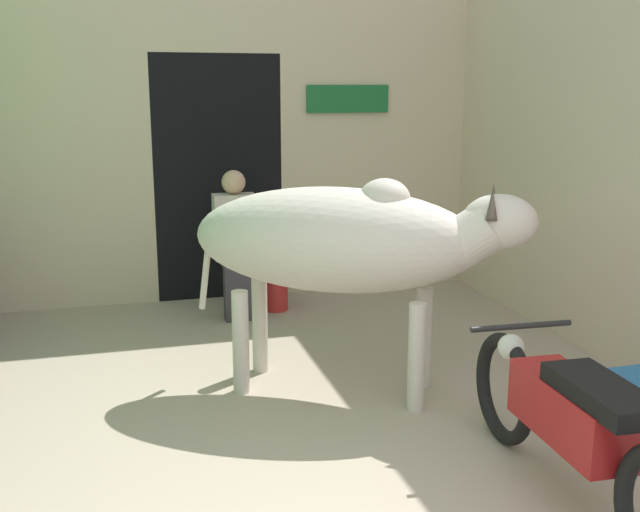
{
  "coord_description": "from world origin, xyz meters",
  "views": [
    {
      "loc": [
        -1.08,
        -2.04,
        1.98
      ],
      "look_at": [
        0.11,
        2.25,
        0.99
      ],
      "focal_mm": 42.0,
      "sensor_mm": 36.0,
      "label": 1
    }
  ],
  "objects": [
    {
      "name": "cow",
      "position": [
        0.34,
        2.47,
        1.02
      ],
      "size": [
        2.17,
        1.55,
        1.44
      ],
      "color": "beige",
      "rests_on": "ground_plane"
    },
    {
      "name": "wall_back_with_doorway",
      "position": [
        -0.05,
        5.27,
        1.49
      ],
      "size": [
        4.77,
        0.93,
        3.43
      ],
      "color": "beige",
      "rests_on": "ground_plane"
    },
    {
      "name": "wall_right_with_door",
      "position": [
        2.47,
        2.45,
        1.69
      ],
      "size": [
        0.22,
        5.0,
        3.43
      ],
      "color": "beige",
      "rests_on": "ground_plane"
    },
    {
      "name": "plastic_stool",
      "position": [
        0.3,
        4.43,
        0.25
      ],
      "size": [
        0.32,
        0.32,
        0.47
      ],
      "color": "red",
      "rests_on": "ground_plane"
    },
    {
      "name": "motorcycle_near",
      "position": [
        0.96,
        0.82,
        0.43
      ],
      "size": [
        0.58,
        2.04,
        0.75
      ],
      "color": "black",
      "rests_on": "ground_plane"
    },
    {
      "name": "shopkeeper_seated",
      "position": [
        -0.08,
        4.34,
        0.69
      ],
      "size": [
        0.37,
        0.33,
        1.3
      ],
      "color": "#3D3842",
      "rests_on": "ground_plane"
    }
  ]
}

